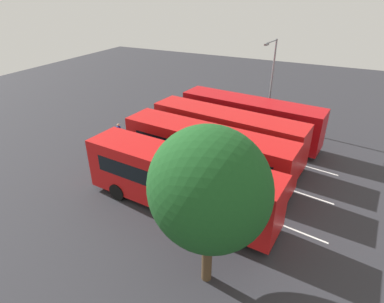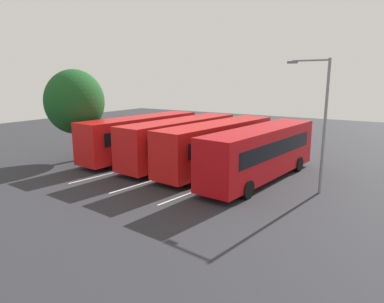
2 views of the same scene
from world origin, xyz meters
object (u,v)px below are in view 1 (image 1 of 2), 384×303
at_px(bus_center_right, 206,151).
at_px(street_lamp, 271,78).
at_px(bus_far_left, 249,118).
at_px(bus_far_right, 178,181).
at_px(bus_center_left, 226,133).
at_px(pedestrian, 119,132).
at_px(depot_tree, 209,190).

bearing_deg(bus_center_right, street_lamp, -92.71).
xyz_separation_m(bus_far_left, bus_far_right, (0.82, 10.75, 0.00)).
bearing_deg(bus_far_right, bus_center_left, -86.21).
bearing_deg(pedestrian, depot_tree, -6.78).
height_order(bus_center_right, pedestrian, bus_center_right).
height_order(bus_center_right, bus_far_right, same).
distance_m(bus_center_left, street_lamp, 7.75).
bearing_deg(depot_tree, bus_center_right, -65.75).
bearing_deg(bus_center_right, bus_center_left, -87.61).
relative_size(bus_center_right, depot_tree, 1.61).
bearing_deg(bus_far_right, street_lamp, -90.86).
bearing_deg(bus_center_left, bus_far_left, -94.60).
bearing_deg(bus_far_left, bus_far_right, 91.72).
relative_size(bus_center_left, bus_center_right, 1.00).
height_order(pedestrian, depot_tree, depot_tree).
bearing_deg(depot_tree, bus_far_right, -48.20).
bearing_deg(pedestrian, bus_center_left, 43.44).
height_order(bus_center_left, bus_far_right, same).
bearing_deg(bus_far_right, bus_far_left, -89.58).
bearing_deg(bus_center_right, bus_far_left, -91.94).
height_order(bus_center_right, depot_tree, depot_tree).
distance_m(bus_far_left, bus_center_right, 6.93).
xyz_separation_m(bus_far_left, street_lamp, (-0.60, -3.68, 2.50)).
relative_size(bus_far_right, street_lamp, 1.53).
height_order(bus_far_left, bus_center_right, same).
height_order(bus_center_left, depot_tree, depot_tree).
bearing_deg(street_lamp, bus_far_left, -1.46).
distance_m(bus_far_right, pedestrian, 9.97).
bearing_deg(street_lamp, bus_center_right, -0.02).
height_order(bus_far_left, bus_center_left, same).
height_order(bus_far_left, depot_tree, depot_tree).
relative_size(bus_center_right, pedestrian, 6.64).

